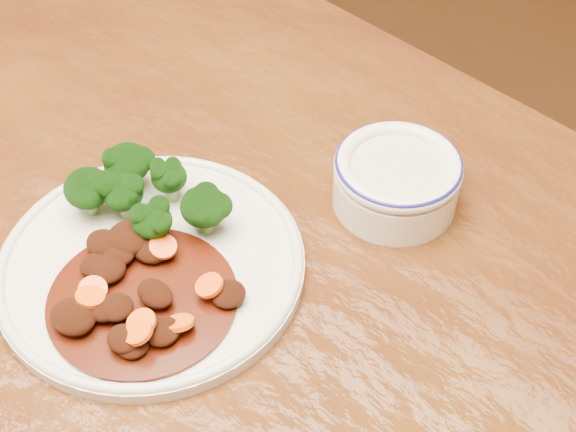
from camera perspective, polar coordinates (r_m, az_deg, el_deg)
The scene contains 5 objects.
dining_table at distance 0.76m, azimuth -12.79°, elevation -7.78°, with size 1.59×1.06×0.75m.
dinner_plate at distance 0.68m, azimuth -9.71°, elevation -3.33°, with size 0.26×0.26×0.02m.
broccoli_florets at distance 0.70m, azimuth -10.42°, elevation 1.81°, with size 0.13×0.09×0.05m.
mince_stew at distance 0.65m, azimuth -10.96°, elevation -4.93°, with size 0.15×0.15×0.03m.
dip_bowl at distance 0.72m, azimuth 7.73°, elevation 2.65°, with size 0.11×0.11×0.05m.
Camera 1 is at (0.40, -0.23, 1.27)m, focal length 50.00 mm.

